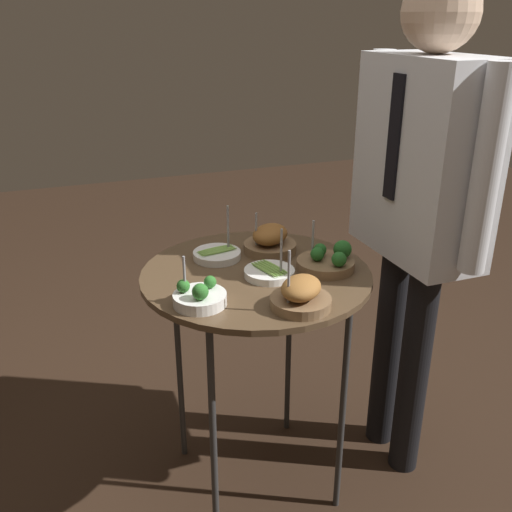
{
  "coord_description": "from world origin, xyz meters",
  "views": [
    {
      "loc": [
        1.41,
        -0.53,
        1.47
      ],
      "look_at": [
        0.0,
        0.0,
        0.83
      ],
      "focal_mm": 40.0,
      "sensor_mm": 36.0,
      "label": 1
    }
  ],
  "objects_px": {
    "serving_cart": "(256,290)",
    "bowl_roast_front_right": "(301,295)",
    "bowl_roast_mid_right": "(270,241)",
    "waiter_figure": "(421,184)",
    "bowl_asparagus_far_rim": "(270,272)",
    "bowl_broccoli_front_center": "(328,261)",
    "bowl_asparagus_center": "(217,254)",
    "bowl_broccoli_front_left": "(199,297)"
  },
  "relations": [
    {
      "from": "bowl_roast_mid_right",
      "to": "bowl_broccoli_front_center",
      "type": "xyz_separation_m",
      "value": [
        0.18,
        0.11,
        -0.01
      ]
    },
    {
      "from": "bowl_asparagus_center",
      "to": "bowl_broccoli_front_center",
      "type": "bearing_deg",
      "value": 56.06
    },
    {
      "from": "serving_cart",
      "to": "bowl_asparagus_center",
      "type": "bearing_deg",
      "value": -150.61
    },
    {
      "from": "bowl_asparagus_far_rim",
      "to": "waiter_figure",
      "type": "height_order",
      "value": "waiter_figure"
    },
    {
      "from": "bowl_roast_mid_right",
      "to": "waiter_figure",
      "type": "xyz_separation_m",
      "value": [
        0.17,
        0.41,
        0.19
      ]
    },
    {
      "from": "bowl_asparagus_center",
      "to": "waiter_figure",
      "type": "bearing_deg",
      "value": 72.99
    },
    {
      "from": "waiter_figure",
      "to": "bowl_asparagus_center",
      "type": "bearing_deg",
      "value": -107.01
    },
    {
      "from": "bowl_roast_mid_right",
      "to": "bowl_broccoli_front_left",
      "type": "distance_m",
      "value": 0.4
    },
    {
      "from": "serving_cart",
      "to": "bowl_roast_front_right",
      "type": "bearing_deg",
      "value": 7.14
    },
    {
      "from": "bowl_asparagus_center",
      "to": "bowl_roast_mid_right",
      "type": "distance_m",
      "value": 0.17
    },
    {
      "from": "bowl_broccoli_front_center",
      "to": "waiter_figure",
      "type": "xyz_separation_m",
      "value": [
        -0.01,
        0.3,
        0.2
      ]
    },
    {
      "from": "bowl_asparagus_center",
      "to": "bowl_roast_front_right",
      "type": "relative_size",
      "value": 0.97
    },
    {
      "from": "bowl_roast_front_right",
      "to": "waiter_figure",
      "type": "distance_m",
      "value": 0.55
    },
    {
      "from": "bowl_roast_mid_right",
      "to": "bowl_broccoli_front_center",
      "type": "distance_m",
      "value": 0.21
    },
    {
      "from": "bowl_asparagus_far_rim",
      "to": "bowl_asparagus_center",
      "type": "relative_size",
      "value": 0.94
    },
    {
      "from": "serving_cart",
      "to": "bowl_roast_mid_right",
      "type": "xyz_separation_m",
      "value": [
        -0.13,
        0.09,
        0.1
      ]
    },
    {
      "from": "bowl_broccoli_front_center",
      "to": "bowl_roast_mid_right",
      "type": "bearing_deg",
      "value": -148.86
    },
    {
      "from": "bowl_roast_mid_right",
      "to": "bowl_roast_front_right",
      "type": "relative_size",
      "value": 1.01
    },
    {
      "from": "serving_cart",
      "to": "bowl_roast_front_right",
      "type": "relative_size",
      "value": 4.63
    },
    {
      "from": "bowl_asparagus_center",
      "to": "bowl_roast_front_right",
      "type": "distance_m",
      "value": 0.39
    },
    {
      "from": "bowl_broccoli_front_center",
      "to": "bowl_asparagus_far_rim",
      "type": "bearing_deg",
      "value": -93.66
    },
    {
      "from": "waiter_figure",
      "to": "bowl_roast_mid_right",
      "type": "bearing_deg",
      "value": -112.5
    },
    {
      "from": "bowl_roast_mid_right",
      "to": "waiter_figure",
      "type": "distance_m",
      "value": 0.49
    },
    {
      "from": "bowl_asparagus_center",
      "to": "bowl_broccoli_front_left",
      "type": "relative_size",
      "value": 1.17
    },
    {
      "from": "bowl_asparagus_far_rim",
      "to": "bowl_roast_mid_right",
      "type": "xyz_separation_m",
      "value": [
        -0.17,
        0.07,
        0.02
      ]
    },
    {
      "from": "serving_cart",
      "to": "bowl_asparagus_far_rim",
      "type": "height_order",
      "value": "bowl_asparagus_far_rim"
    },
    {
      "from": "serving_cart",
      "to": "bowl_broccoli_front_center",
      "type": "xyz_separation_m",
      "value": [
        0.05,
        0.2,
        0.09
      ]
    },
    {
      "from": "bowl_roast_front_right",
      "to": "bowl_roast_mid_right",
      "type": "bearing_deg",
      "value": 170.15
    },
    {
      "from": "waiter_figure",
      "to": "serving_cart",
      "type": "bearing_deg",
      "value": -94.87
    },
    {
      "from": "bowl_broccoli_front_center",
      "to": "bowl_asparagus_center",
      "type": "bearing_deg",
      "value": -123.94
    },
    {
      "from": "bowl_asparagus_far_rim",
      "to": "bowl_roast_mid_right",
      "type": "distance_m",
      "value": 0.19
    },
    {
      "from": "serving_cart",
      "to": "waiter_figure",
      "type": "height_order",
      "value": "waiter_figure"
    },
    {
      "from": "bowl_broccoli_front_left",
      "to": "serving_cart",
      "type": "bearing_deg",
      "value": 123.76
    },
    {
      "from": "serving_cart",
      "to": "waiter_figure",
      "type": "xyz_separation_m",
      "value": [
        0.04,
        0.51,
        0.28
      ]
    },
    {
      "from": "bowl_broccoli_front_left",
      "to": "bowl_roast_front_right",
      "type": "relative_size",
      "value": 0.83
    },
    {
      "from": "serving_cart",
      "to": "bowl_asparagus_far_rim",
      "type": "bearing_deg",
      "value": 31.21
    },
    {
      "from": "serving_cart",
      "to": "bowl_broccoli_front_left",
      "type": "height_order",
      "value": "bowl_broccoli_front_left"
    },
    {
      "from": "bowl_roast_front_right",
      "to": "waiter_figure",
      "type": "relative_size",
      "value": 0.11
    },
    {
      "from": "bowl_asparagus_center",
      "to": "bowl_broccoli_front_left",
      "type": "bearing_deg",
      "value": -25.54
    },
    {
      "from": "bowl_asparagus_far_rim",
      "to": "bowl_broccoli_front_left",
      "type": "height_order",
      "value": "bowl_asparagus_far_rim"
    },
    {
      "from": "bowl_roast_mid_right",
      "to": "bowl_roast_front_right",
      "type": "distance_m",
      "value": 0.38
    },
    {
      "from": "bowl_roast_mid_right",
      "to": "serving_cart",
      "type": "bearing_deg",
      "value": -36.51
    }
  ]
}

